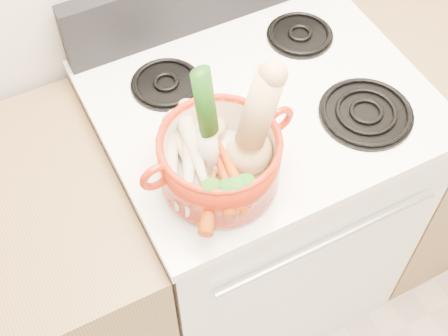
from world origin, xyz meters
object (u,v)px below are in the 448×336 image
stove_body (254,205)px  leek (208,125)px  dutch_oven (220,160)px  squash (251,126)px

stove_body → leek: 0.73m
dutch_oven → leek: (-0.02, 0.02, 0.10)m
stove_body → squash: bearing=-126.6°
dutch_oven → squash: size_ratio=0.99×
dutch_oven → squash: (0.06, -0.02, 0.09)m
dutch_oven → squash: squash is taller
stove_body → dutch_oven: bearing=-139.3°
dutch_oven → leek: bearing=130.1°
squash → leek: bearing=143.4°
stove_body → dutch_oven: 0.63m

